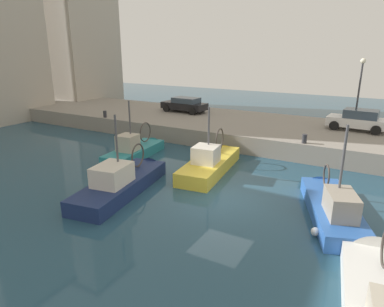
{
  "coord_description": "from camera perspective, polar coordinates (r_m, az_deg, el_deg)",
  "views": [
    {
      "loc": [
        -13.21,
        -5.87,
        6.71
      ],
      "look_at": [
        2.18,
        2.84,
        1.2
      ],
      "focal_mm": 31.9,
      "sensor_mm": 36.0,
      "label": 1
    }
  ],
  "objects": [
    {
      "name": "quay_streetlamp",
      "position": [
        26.36,
        26.3,
        10.66
      ],
      "size": [
        0.36,
        0.36,
        4.83
      ],
      "color": "#38383D",
      "rests_on": "quay_wall"
    },
    {
      "name": "mooring_bollard_south",
      "position": [
        21.57,
        18.29,
        2.37
      ],
      "size": [
        0.28,
        0.28,
        0.55
      ],
      "primitive_type": "cylinder",
      "color": "#2D2D33",
      "rests_on": "quay_wall"
    },
    {
      "name": "fishing_boat_yellow",
      "position": [
        19.58,
        3.33,
        -2.36
      ],
      "size": [
        6.77,
        2.48,
        4.55
      ],
      "color": "gold",
      "rests_on": "ground"
    },
    {
      "name": "quay_wall",
      "position": [
        26.12,
        15.72,
        3.13
      ],
      "size": [
        9.0,
        56.0,
        1.2
      ],
      "primitive_type": "cube",
      "color": "gray",
      "rests_on": "ground"
    },
    {
      "name": "water_surface",
      "position": [
        15.94,
        5.09,
        -7.66
      ],
      "size": [
        80.0,
        80.0,
        0.0
      ],
      "primitive_type": "plane",
      "color": "navy",
      "rests_on": "ground"
    },
    {
      "name": "fishing_boat_teal",
      "position": [
        22.36,
        -9.11,
        0.0
      ],
      "size": [
        5.86,
        2.06,
        4.39
      ],
      "color": "teal",
      "rests_on": "ground"
    },
    {
      "name": "parked_car_white",
      "position": [
        26.26,
        26.02,
        5.09
      ],
      "size": [
        2.1,
        3.92,
        1.46
      ],
      "color": "silver",
      "rests_on": "quay_wall"
    },
    {
      "name": "parked_car_black",
      "position": [
        30.55,
        -1.23,
        8.2
      ],
      "size": [
        2.04,
        4.16,
        1.3
      ],
      "color": "black",
      "rests_on": "quay_wall"
    },
    {
      "name": "fishing_boat_blue",
      "position": [
        15.66,
        22.02,
        -8.88
      ],
      "size": [
        6.56,
        3.72,
        4.8
      ],
      "color": "#2D60B7",
      "rests_on": "ground"
    },
    {
      "name": "fishing_boat_navy",
      "position": [
        17.16,
        -11.15,
        -5.51
      ],
      "size": [
        7.16,
        2.81,
        4.67
      ],
      "color": "navy",
      "rests_on": "ground"
    },
    {
      "name": "mooring_bollard_mid",
      "position": [
        29.07,
        -14.35,
        6.4
      ],
      "size": [
        0.28,
        0.28,
        0.55
      ],
      "primitive_type": "cylinder",
      "color": "#2D2D33",
      "rests_on": "quay_wall"
    },
    {
      "name": "fishing_boat_white",
      "position": [
        11.29,
        29.39,
        -21.12
      ],
      "size": [
        6.52,
        2.8,
        4.28
      ],
      "color": "white",
      "rests_on": "ground"
    }
  ]
}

